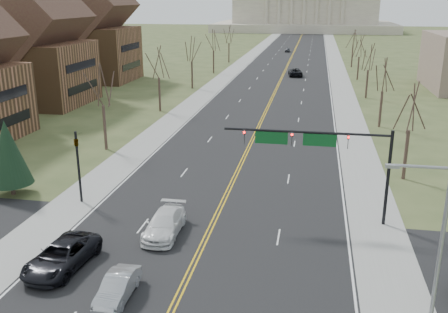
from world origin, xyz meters
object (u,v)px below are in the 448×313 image
at_px(signal_left, 78,159).
at_px(car_sb_inner_second, 165,224).
at_px(car_sb_inner_lead, 118,287).
at_px(car_sb_outer_lead, 62,256).
at_px(signal_mast, 319,147).
at_px(car_far_nb, 295,72).
at_px(street_light, 435,246).
at_px(car_far_sb, 288,50).

distance_m(signal_left, car_sb_inner_second, 10.03).
xyz_separation_m(car_sb_inner_lead, car_sb_outer_lead, (-4.64, 2.50, 0.14)).
xyz_separation_m(signal_mast, car_sb_outer_lead, (-15.35, -10.11, -4.93)).
bearing_deg(car_far_nb, signal_left, 72.16).
xyz_separation_m(car_sb_inner_lead, car_far_nb, (5.91, 86.13, 0.14)).
xyz_separation_m(signal_mast, street_light, (5.29, -13.50, -0.54)).
bearing_deg(signal_left, car_far_nb, 79.10).
height_order(street_light, car_sb_outer_lead, street_light).
distance_m(signal_left, car_far_sb, 124.29).
bearing_deg(car_sb_inner_second, car_sb_inner_lead, -93.15).
relative_size(signal_left, car_far_nb, 1.01).
bearing_deg(street_light, car_far_sb, 96.12).
relative_size(street_light, car_sb_inner_second, 1.64).
bearing_deg(signal_left, signal_mast, -0.00).
bearing_deg(car_sb_inner_second, car_far_sb, 88.19).
xyz_separation_m(signal_mast, car_sb_inner_second, (-10.45, -4.47, -4.95)).
height_order(signal_mast, signal_left, signal_mast).
relative_size(street_light, car_sb_outer_lead, 1.53).
distance_m(car_sb_inner_lead, car_sb_outer_lead, 5.27).
height_order(signal_mast, car_sb_outer_lead, signal_mast).
xyz_separation_m(signal_mast, car_sb_inner_lead, (-10.70, -12.61, -5.06)).
height_order(car_sb_inner_lead, car_far_nb, car_far_nb).
relative_size(signal_left, street_light, 0.66).
xyz_separation_m(street_light, car_sb_inner_lead, (-16.00, 0.89, -4.53)).
bearing_deg(car_far_sb, car_sb_outer_lead, -95.72).
relative_size(car_sb_inner_second, car_far_sb, 1.38).
bearing_deg(car_far_nb, street_light, 89.67).
xyz_separation_m(signal_left, car_sb_inner_second, (8.50, -4.47, -2.90)).
height_order(signal_left, car_sb_outer_lead, signal_left).
height_order(signal_left, car_sb_inner_lead, signal_left).
distance_m(car_sb_outer_lead, car_far_sb, 134.13).
relative_size(car_sb_inner_second, car_far_nb, 0.93).
xyz_separation_m(signal_left, car_far_sb, (9.51, 123.89, -3.02)).
xyz_separation_m(car_sb_inner_second, car_far_nb, (5.65, 77.99, 0.03)).
bearing_deg(signal_mast, car_sb_inner_lead, -130.32).
height_order(signal_left, car_sb_inner_second, signal_left).
relative_size(signal_mast, car_sb_inner_lead, 2.91).
xyz_separation_m(signal_left, car_far_nb, (14.15, 73.52, -2.88)).
height_order(car_sb_outer_lead, car_sb_inner_second, car_sb_outer_lead).
distance_m(signal_mast, car_sb_outer_lead, 19.03).
bearing_deg(car_sb_outer_lead, car_sb_inner_lead, -22.94).
bearing_deg(car_sb_inner_second, signal_mast, 21.81).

